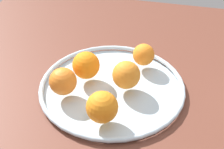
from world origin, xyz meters
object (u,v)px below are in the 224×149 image
at_px(fruit_bowl, 112,86).
at_px(orange_front_right, 63,81).
at_px(orange_center, 144,55).
at_px(orange_back_left, 86,65).
at_px(orange_back_right, 126,75).
at_px(orange_front_left, 102,107).

bearing_deg(fruit_bowl, orange_front_right, 119.07).
height_order(orange_center, orange_back_left, orange_back_left).
relative_size(fruit_bowl, orange_back_left, 5.23).
relative_size(fruit_bowl, orange_back_right, 5.30).
xyz_separation_m(fruit_bowl, orange_center, (0.11, -0.06, 0.04)).
relative_size(fruit_bowl, orange_front_right, 5.52).
bearing_deg(orange_front_right, fruit_bowl, -60.93).
bearing_deg(orange_center, fruit_bowl, 149.58).
xyz_separation_m(orange_front_right, orange_back_left, (0.07, -0.04, 0.00)).
xyz_separation_m(orange_back_right, orange_back_left, (0.02, 0.11, 0.00)).
distance_m(orange_back_right, orange_front_right, 0.16).
height_order(fruit_bowl, orange_back_right, orange_back_right).
height_order(fruit_bowl, orange_front_left, orange_front_left).
relative_size(orange_front_right, orange_back_left, 0.95).
distance_m(orange_back_left, orange_front_left, 0.16).
height_order(fruit_bowl, orange_front_right, orange_front_right).
distance_m(fruit_bowl, orange_center, 0.13).
bearing_deg(orange_front_left, orange_front_right, 60.53).
bearing_deg(orange_center, orange_front_left, 166.92).
relative_size(orange_back_right, orange_front_right, 1.04).
relative_size(orange_center, orange_front_left, 0.84).
relative_size(orange_center, orange_front_right, 0.88).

